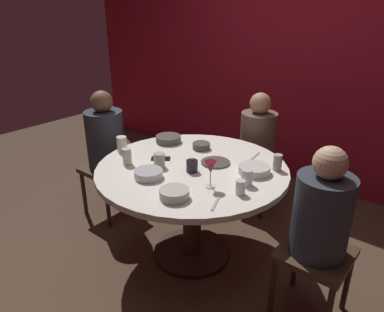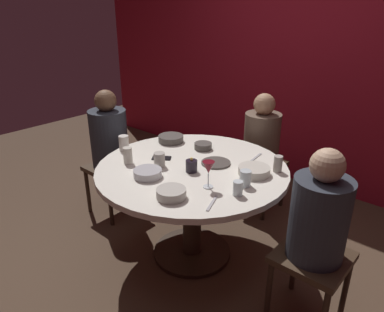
% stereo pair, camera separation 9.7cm
% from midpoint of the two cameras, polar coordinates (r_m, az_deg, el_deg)
% --- Properties ---
extents(ground_plane, '(8.00, 8.00, 0.00)m').
position_cam_midpoint_polar(ground_plane, '(2.95, 0.97, -15.11)').
color(ground_plane, '#4C3828').
extents(back_wall, '(6.00, 0.10, 2.60)m').
position_cam_midpoint_polar(back_wall, '(3.89, 18.92, 14.16)').
color(back_wall, maroon).
rests_on(back_wall, ground).
extents(dining_table, '(1.36, 1.36, 0.75)m').
position_cam_midpoint_polar(dining_table, '(2.62, 1.06, -4.68)').
color(dining_table, silver).
rests_on(dining_table, ground).
extents(seated_diner_left, '(0.40, 0.40, 1.16)m').
position_cam_midpoint_polar(seated_diner_left, '(3.23, -12.17, 2.50)').
color(seated_diner_left, '#3F2D1E').
rests_on(seated_diner_left, ground).
extents(seated_diner_back, '(0.40, 0.40, 1.11)m').
position_cam_midpoint_polar(seated_diner_back, '(3.31, 11.82, 2.59)').
color(seated_diner_back, '#3F2D1E').
rests_on(seated_diner_back, ground).
extents(seated_diner_right, '(0.40, 0.40, 1.14)m').
position_cam_midpoint_polar(seated_diner_right, '(2.17, 20.67, -9.60)').
color(seated_diner_right, '#3F2D1E').
rests_on(seated_diner_right, ground).
extents(candle_holder, '(0.08, 0.08, 0.11)m').
position_cam_midpoint_polar(candle_holder, '(2.46, 1.05, -1.59)').
color(candle_holder, black).
rests_on(candle_holder, dining_table).
extents(wine_glass, '(0.08, 0.08, 0.18)m').
position_cam_midpoint_polar(wine_glass, '(2.22, 3.88, -2.03)').
color(wine_glass, silver).
rests_on(wine_glass, dining_table).
extents(dinner_plate, '(0.21, 0.21, 0.01)m').
position_cam_midpoint_polar(dinner_plate, '(2.60, 4.87, -1.09)').
color(dinner_plate, '#4C4742').
rests_on(dinner_plate, dining_table).
extents(cell_phone, '(0.15, 0.14, 0.01)m').
position_cam_midpoint_polar(cell_phone, '(2.68, -3.83, -0.33)').
color(cell_phone, black).
rests_on(cell_phone, dining_table).
extents(bowl_serving_large, '(0.19, 0.19, 0.05)m').
position_cam_midpoint_polar(bowl_serving_large, '(2.40, -5.91, -2.73)').
color(bowl_serving_large, '#B7B7BC').
rests_on(bowl_serving_large, dining_table).
extents(bowl_salad_center, '(0.21, 0.21, 0.05)m').
position_cam_midpoint_polar(bowl_salad_center, '(3.00, -2.44, 2.76)').
color(bowl_salad_center, '#4C4742').
rests_on(bowl_salad_center, dining_table).
extents(bowl_small_white, '(0.14, 0.14, 0.05)m').
position_cam_midpoint_polar(bowl_small_white, '(2.85, 2.74, 1.58)').
color(bowl_small_white, '#4C4742').
rests_on(bowl_small_white, dining_table).
extents(bowl_sauce_side, '(0.18, 0.18, 0.06)m').
position_cam_midpoint_polar(bowl_sauce_side, '(2.14, -2.02, -5.95)').
color(bowl_sauce_side, '#B2ADA3').
rests_on(bowl_sauce_side, dining_table).
extents(bowl_rice_portion, '(0.22, 0.22, 0.05)m').
position_cam_midpoint_polar(bowl_rice_portion, '(2.47, 10.93, -2.29)').
color(bowl_rice_portion, beige).
rests_on(bowl_rice_portion, dining_table).
extents(cup_near_candle, '(0.07, 0.07, 0.12)m').
position_cam_midpoint_polar(cup_near_candle, '(2.62, -9.12, 0.10)').
color(cup_near_candle, beige).
rests_on(cup_near_candle, dining_table).
extents(cup_by_left_diner, '(0.08, 0.08, 0.12)m').
position_cam_midpoint_polar(cup_by_left_diner, '(2.85, -9.81, 2.03)').
color(cup_by_left_diner, silver).
rests_on(cup_by_left_diner, dining_table).
extents(cup_by_right_diner, '(0.06, 0.06, 0.11)m').
position_cam_midpoint_polar(cup_by_right_diner, '(2.53, 14.54, -1.21)').
color(cup_by_right_diner, '#B2ADA3').
rests_on(cup_by_right_diner, dining_table).
extents(cup_center_front, '(0.06, 0.06, 0.09)m').
position_cam_midpoint_polar(cup_center_front, '(2.18, 8.57, -5.09)').
color(cup_center_front, silver).
rests_on(cup_center_front, dining_table).
extents(cup_far_edge, '(0.07, 0.07, 0.10)m').
position_cam_midpoint_polar(cup_far_edge, '(2.30, 9.68, -3.49)').
color(cup_far_edge, silver).
rests_on(cup_far_edge, dining_table).
extents(cup_beside_wine, '(0.08, 0.08, 0.10)m').
position_cam_midpoint_polar(cup_beside_wine, '(2.54, -4.11, -0.59)').
color(cup_beside_wine, '#B2ADA3').
rests_on(cup_beside_wine, dining_table).
extents(fork_near_plate, '(0.08, 0.17, 0.01)m').
position_cam_midpoint_polar(fork_near_plate, '(2.10, 4.53, -7.48)').
color(fork_near_plate, '#B7B7BC').
rests_on(fork_near_plate, dining_table).
extents(knife_near_plate, '(0.04, 0.18, 0.01)m').
position_cam_midpoint_polar(knife_near_plate, '(2.74, 11.09, -0.24)').
color(knife_near_plate, '#B7B7BC').
rests_on(knife_near_plate, dining_table).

